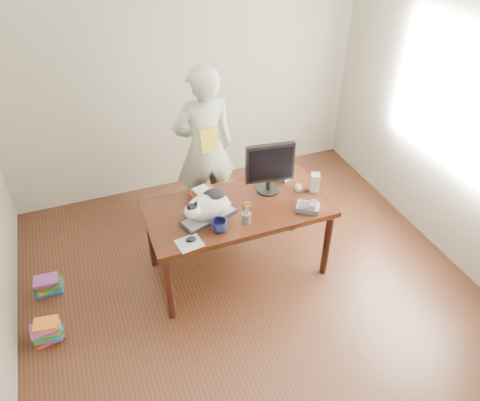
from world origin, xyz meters
name	(u,v)px	position (x,y,z in m)	size (l,w,h in m)	color
room	(268,187)	(0.00, 0.00, 1.35)	(4.50, 4.50, 4.50)	black
desk	(235,214)	(0.00, 0.68, 0.60)	(1.60, 0.80, 0.75)	black
keyboard	(209,217)	(-0.29, 0.53, 0.76)	(0.52, 0.33, 0.03)	black
cat	(207,206)	(-0.30, 0.53, 0.89)	(0.47, 0.34, 0.27)	white
monitor	(270,166)	(0.34, 0.71, 1.03)	(0.44, 0.24, 0.49)	black
pen_cup	(246,217)	(-0.01, 0.38, 0.81)	(0.10, 0.10, 0.21)	#98979D
mousepad	(190,243)	(-0.53, 0.29, 0.75)	(0.22, 0.21, 0.00)	silver
mouse	(191,239)	(-0.51, 0.31, 0.77)	(0.10, 0.07, 0.04)	black
coffee_mug	(219,226)	(-0.26, 0.35, 0.80)	(0.13, 0.13, 0.10)	#0D1136
phone	(308,207)	(0.55, 0.34, 0.78)	(0.24, 0.23, 0.09)	#5B5B5F
speaker	(315,182)	(0.73, 0.58, 0.84)	(0.11, 0.11, 0.17)	#B0B0B3
baseball	(298,187)	(0.59, 0.62, 0.79)	(0.08, 0.08, 0.08)	beige
book_stack	(203,193)	(-0.24, 0.86, 0.78)	(0.23, 0.19, 0.08)	#531616
calculator	(282,175)	(0.55, 0.89, 0.78)	(0.21, 0.22, 0.05)	#5B5B5F
person	(204,149)	(-0.03, 1.47, 0.86)	(0.63, 0.41, 1.73)	silver
held_book	(209,140)	(-0.03, 1.30, 1.05)	(0.17, 0.10, 0.23)	gold
book_pile_a	(47,331)	(-1.75, 0.40, 0.09)	(0.27, 0.22, 0.18)	#A61719
book_pile_b	(48,285)	(-1.72, 0.95, 0.07)	(0.26, 0.20, 0.15)	#1A529E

